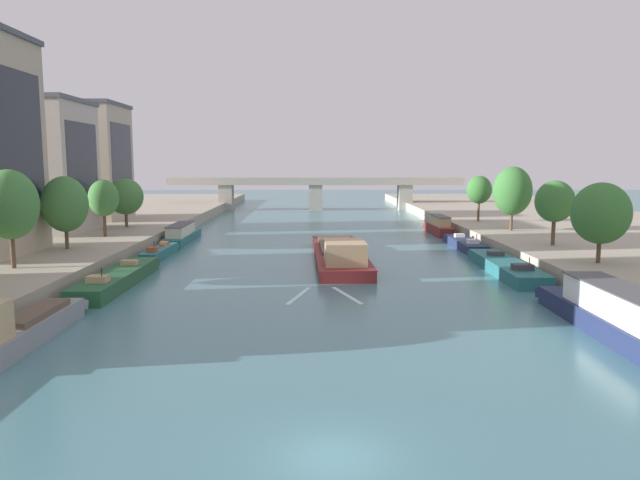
# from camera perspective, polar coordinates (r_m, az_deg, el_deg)

# --- Properties ---
(ground_plane) EXTENTS (400.00, 400.00, 0.00)m
(ground_plane) POSITION_cam_1_polar(r_m,az_deg,el_deg) (21.48, 1.32, -20.10)
(ground_plane) COLOR teal
(quay_left) EXTENTS (36.00, 170.00, 1.66)m
(quay_left) POSITION_cam_1_polar(r_m,az_deg,el_deg) (82.86, -26.56, 0.34)
(quay_left) COLOR #A89E89
(quay_left) RESTS_ON ground
(quay_right) EXTENTS (36.00, 170.00, 1.66)m
(quay_right) POSITION_cam_1_polar(r_m,az_deg,el_deg) (83.49, 25.96, 0.42)
(quay_right) COLOR #A89E89
(quay_right) RESTS_ON ground
(barge_midriver) EXTENTS (5.38, 24.99, 3.04)m
(barge_midriver) POSITION_cam_1_polar(r_m,az_deg,el_deg) (59.62, 1.88, -1.29)
(barge_midriver) COLOR maroon
(barge_midriver) RESTS_ON ground
(wake_behind_barge) EXTENTS (5.60, 5.94, 0.03)m
(wake_behind_barge) POSITION_cam_1_polar(r_m,az_deg,el_deg) (44.86, 0.28, -5.34)
(wake_behind_barge) COLOR silver
(wake_behind_barge) RESTS_ON ground
(moored_boat_left_second) EXTENTS (2.11, 12.55, 3.13)m
(moored_boat_left_second) POSITION_cam_1_polar(r_m,az_deg,el_deg) (36.76, -26.52, -7.53)
(moored_boat_left_second) COLOR gray
(moored_boat_left_second) RESTS_ON ground
(moored_boat_left_end) EXTENTS (2.82, 15.97, 2.28)m
(moored_boat_left_end) POSITION_cam_1_polar(r_m,az_deg,el_deg) (51.12, -18.78, -3.47)
(moored_boat_left_end) COLOR #235633
(moored_boat_left_end) RESTS_ON ground
(moored_boat_left_upstream) EXTENTS (1.88, 10.10, 2.14)m
(moored_boat_left_upstream) POSITION_cam_1_polar(r_m,az_deg,el_deg) (64.86, -15.10, -1.14)
(moored_boat_left_upstream) COLOR #23666B
(moored_boat_left_upstream) RESTS_ON ground
(moored_boat_left_midway) EXTENTS (2.51, 13.97, 2.32)m
(moored_boat_left_midway) POSITION_cam_1_polar(r_m,az_deg,el_deg) (76.90, -13.12, 0.54)
(moored_boat_left_midway) COLOR #23666B
(moored_boat_left_midway) RESTS_ON ground
(moored_boat_right_downstream) EXTENTS (3.06, 15.95, 2.91)m
(moored_boat_right_downstream) POSITION_cam_1_polar(r_m,az_deg,el_deg) (38.82, 26.22, -6.32)
(moored_boat_right_downstream) COLOR #1E284C
(moored_boat_right_downstream) RESTS_ON ground
(moored_boat_right_midway) EXTENTS (3.33, 16.50, 2.21)m
(moored_boat_right_midway) POSITION_cam_1_polar(r_m,az_deg,el_deg) (56.46, 17.34, -2.45)
(moored_boat_right_midway) COLOR #23666B
(moored_boat_right_midway) RESTS_ON ground
(moored_boat_right_end) EXTENTS (2.41, 12.66, 2.10)m
(moored_boat_right_end) POSITION_cam_1_polar(r_m,az_deg,el_deg) (71.62, 13.67, -0.32)
(moored_boat_right_end) COLOR #1E284C
(moored_boat_right_end) RESTS_ON ground
(moored_boat_right_gap_after) EXTENTS (2.18, 10.86, 2.69)m
(moored_boat_right_gap_after) POSITION_cam_1_polar(r_m,az_deg,el_deg) (84.27, 11.30, 1.29)
(moored_boat_right_gap_after) COLOR maroon
(moored_boat_right_gap_after) RESTS_ON ground
(tree_left_by_lamp) EXTENTS (4.33, 4.33, 7.76)m
(tree_left_by_lamp) POSITION_cam_1_polar(r_m,az_deg,el_deg) (52.29, -27.60, 3.02)
(tree_left_by_lamp) COLOR brown
(tree_left_by_lamp) RESTS_ON quay_left
(tree_left_far) EXTENTS (4.31, 4.31, 7.00)m
(tree_left_far) POSITION_cam_1_polar(r_m,az_deg,el_deg) (61.92, -23.26, 3.18)
(tree_left_far) COLOR brown
(tree_left_far) RESTS_ON quay_left
(tree_left_midway) EXTENTS (3.34, 3.34, 6.41)m
(tree_left_midway) POSITION_cam_1_polar(r_m,az_deg,el_deg) (70.89, -20.04, 3.79)
(tree_left_midway) COLOR brown
(tree_left_midway) RESTS_ON quay_left
(tree_left_third) EXTENTS (4.53, 4.53, 6.26)m
(tree_left_third) POSITION_cam_1_polar(r_m,az_deg,el_deg) (80.35, -18.16, 3.98)
(tree_left_third) COLOR brown
(tree_left_third) RESTS_ON quay_left
(tree_right_midway) EXTENTS (4.72, 4.72, 6.67)m
(tree_right_midway) POSITION_cam_1_polar(r_m,az_deg,el_deg) (54.03, 25.33, 2.33)
(tree_right_midway) COLOR brown
(tree_right_midway) RESTS_ON quay_right
(tree_right_far) EXTENTS (3.86, 3.86, 6.51)m
(tree_right_far) POSITION_cam_1_polar(r_m,az_deg,el_deg) (63.87, 21.59, 3.45)
(tree_right_far) COLOR brown
(tree_right_far) RESTS_ON quay_right
(tree_right_by_lamp) EXTENTS (4.66, 4.66, 7.80)m
(tree_right_by_lamp) POSITION_cam_1_polar(r_m,az_deg,el_deg) (76.34, 17.97, 4.49)
(tree_right_by_lamp) COLOR brown
(tree_right_by_lamp) RESTS_ON quay_right
(tree_right_second) EXTENTS (3.50, 3.50, 6.44)m
(tree_right_second) POSITION_cam_1_polar(r_m,az_deg,el_deg) (86.87, 15.01, 4.66)
(tree_right_second) COLOR brown
(tree_right_second) RESTS_ON quay_right
(building_left_far_end) EXTENTS (13.28, 12.03, 15.77)m
(building_left_far_end) POSITION_cam_1_polar(r_m,az_deg,el_deg) (79.18, -26.15, 6.41)
(building_left_far_end) COLOR #BCB2A8
(building_left_far_end) RESTS_ON quay_left
(building_left_middle) EXTENTS (12.08, 11.68, 16.87)m
(building_left_middle) POSITION_cam_1_polar(r_m,az_deg,el_deg) (94.43, -21.86, 7.01)
(building_left_middle) COLOR #B2A38E
(building_left_middle) RESTS_ON quay_left
(bridge_far) EXTENTS (61.60, 4.40, 6.81)m
(bridge_far) POSITION_cam_1_polar(r_m,az_deg,el_deg) (125.35, -0.42, 4.88)
(bridge_far) COLOR #ADA899
(bridge_far) RESTS_ON ground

